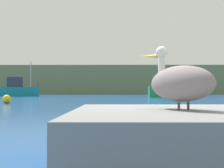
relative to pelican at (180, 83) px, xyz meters
The scene contains 7 objects.
ground_plane 1.27m from the pelican, 92.29° to the left, with size 260.00×260.00×0.00m, color #194C93.
hillside_backdrop 61.98m from the pelican, 90.03° to the left, with size 140.00×10.30×6.47m, color #6B7A51.
pier_dock 0.62m from the pelican, 57.98° to the right, with size 2.66×2.70×0.57m, color gray.
pelican is the anchor object (origin of this frame).
fishing_boat_green 31.23m from the pelican, 78.30° to the left, with size 5.90×1.67×4.21m.
fishing_boat_teal 38.76m from the pelican, 112.18° to the left, with size 5.91×2.70×5.01m.
mooring_buoy 15.84m from the pelican, 118.63° to the left, with size 0.55×0.55×0.55m, color yellow.
Camera 1 is at (-0.78, -4.33, 0.81)m, focal length 44.31 mm.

